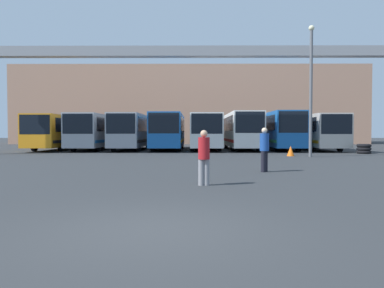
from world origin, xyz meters
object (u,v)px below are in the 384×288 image
object	(u,v)px
bus_slot_0	(61,130)
bus_slot_7	(315,130)
traffic_cone	(291,151)
pedestrian_near_right	(264,148)
lamp_post	(311,86)
tire_stack	(364,149)
bus_slot_6	(277,129)
bus_slot_5	(241,129)
pedestrian_near_left	(204,156)
bus_slot_2	(132,130)
bus_slot_1	(96,130)
bus_slot_4	(205,130)
bus_slot_3	(169,130)

from	to	relation	value
bus_slot_0	bus_slot_7	size ratio (longest dim) A/B	1.13
bus_slot_0	traffic_cone	distance (m)	20.98
pedestrian_near_right	lamp_post	xyz separation A→B (m)	(4.70, 9.22, 3.64)
traffic_cone	tire_stack	xyz separation A→B (m)	(6.19, 2.87, 0.02)
traffic_cone	lamp_post	distance (m)	4.45
tire_stack	bus_slot_6	bearing A→B (deg)	127.77
traffic_cone	tire_stack	distance (m)	6.82
pedestrian_near_right	traffic_cone	xyz separation A→B (m)	(3.63, 10.02, -0.60)
bus_slot_5	pedestrian_near_left	size ratio (longest dim) A/B	6.96
bus_slot_2	bus_slot_7	size ratio (longest dim) A/B	1.02
bus_slot_6	pedestrian_near_left	size ratio (longest dim) A/B	7.00
pedestrian_near_left	bus_slot_7	bearing A→B (deg)	-121.99
bus_slot_1	bus_slot_2	distance (m)	3.32
lamp_post	bus_slot_5	bearing A→B (deg)	107.69
bus_slot_4	bus_slot_5	size ratio (longest dim) A/B	1.00
bus_slot_5	bus_slot_4	bearing A→B (deg)	-179.75
pedestrian_near_left	lamp_post	size ratio (longest dim) A/B	0.20
lamp_post	bus_slot_2	bearing A→B (deg)	143.87
bus_slot_0	bus_slot_3	bearing A→B (deg)	-1.13
bus_slot_0	bus_slot_2	size ratio (longest dim) A/B	1.11
pedestrian_near_left	bus_slot_5	bearing A→B (deg)	-106.59
bus_slot_1	bus_slot_6	world-z (taller)	bus_slot_6
bus_slot_7	lamp_post	world-z (taller)	lamp_post
bus_slot_0	bus_slot_6	xyz separation A→B (m)	(19.84, 0.01, 0.14)
pedestrian_near_right	bus_slot_1	bearing A→B (deg)	70.36
bus_slot_2	lamp_post	xyz separation A→B (m)	(13.16, -9.61, 2.78)
bus_slot_4	bus_slot_1	bearing A→B (deg)	-178.34
bus_slot_3	bus_slot_6	world-z (taller)	bus_slot_6
bus_slot_7	lamp_post	size ratio (longest dim) A/B	1.21
bus_slot_3	pedestrian_near_right	bearing A→B (deg)	-74.99
tire_stack	bus_slot_4	bearing A→B (deg)	150.95
bus_slot_5	traffic_cone	size ratio (longest dim) A/B	16.78
bus_slot_5	traffic_cone	bearing A→B (deg)	-76.92
bus_slot_5	bus_slot_6	distance (m)	3.31
bus_slot_0	bus_slot_6	size ratio (longest dim) A/B	1.00
bus_slot_0	bus_slot_3	xyz separation A→B (m)	(9.92, -0.20, 0.08)
bus_slot_6	lamp_post	world-z (taller)	lamp_post
bus_slot_2	pedestrian_near_left	size ratio (longest dim) A/B	6.29
bus_slot_2	bus_slot_5	xyz separation A→B (m)	(9.92, 0.56, 0.08)
bus_slot_1	bus_slot_5	bearing A→B (deg)	1.31
bus_slot_6	bus_slot_7	size ratio (longest dim) A/B	1.13
pedestrian_near_left	bus_slot_1	bearing A→B (deg)	-74.90
tire_stack	bus_slot_5	bearing A→B (deg)	142.16
traffic_cone	pedestrian_near_right	bearing A→B (deg)	-109.94
bus_slot_1	bus_slot_3	size ratio (longest dim) A/B	0.98
bus_slot_7	pedestrian_near_right	size ratio (longest dim) A/B	5.77
bus_slot_7	traffic_cone	world-z (taller)	bus_slot_7
bus_slot_4	pedestrian_near_left	distance (m)	23.23
bus_slot_6	bus_slot_2	bearing A→B (deg)	-177.46
bus_slot_1	bus_slot_3	bearing A→B (deg)	1.12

